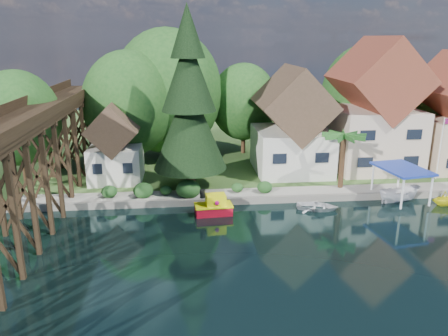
{
  "coord_description": "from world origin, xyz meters",
  "views": [
    {
      "loc": [
        -4.24,
        -27.94,
        14.19
      ],
      "look_at": [
        -1.06,
        6.0,
        3.99
      ],
      "focal_mm": 35.0,
      "sensor_mm": 36.0,
      "label": 1
    }
  ],
  "objects_px": {
    "conifer": "(189,104)",
    "tugboat": "(214,206)",
    "palm_tree": "(344,138)",
    "boat_yellow": "(446,198)",
    "shed": "(115,148)",
    "trestle_bridge": "(29,159)",
    "house_center": "(374,114)",
    "flagpole": "(442,142)",
    "boat_canopy": "(400,187)",
    "house_left": "(292,128)",
    "boat_white_a": "(317,205)"
  },
  "relations": [
    {
      "from": "flagpole",
      "to": "house_center",
      "type": "bearing_deg",
      "value": 138.27
    },
    {
      "from": "tugboat",
      "to": "boat_canopy",
      "type": "xyz_separation_m",
      "value": [
        16.75,
        1.22,
        0.7
      ]
    },
    {
      "from": "palm_tree",
      "to": "tugboat",
      "type": "height_order",
      "value": "palm_tree"
    },
    {
      "from": "house_left",
      "to": "flagpole",
      "type": "distance_m",
      "value": 14.78
    },
    {
      "from": "trestle_bridge",
      "to": "boat_canopy",
      "type": "bearing_deg",
      "value": 3.71
    },
    {
      "from": "boat_canopy",
      "to": "boat_yellow",
      "type": "xyz_separation_m",
      "value": [
        3.75,
        -1.12,
        -0.67
      ]
    },
    {
      "from": "boat_white_a",
      "to": "boat_yellow",
      "type": "relative_size",
      "value": 1.31
    },
    {
      "from": "house_left",
      "to": "boat_white_a",
      "type": "xyz_separation_m",
      "value": [
        0.01,
        -9.88,
        -4.77
      ]
    },
    {
      "from": "palm_tree",
      "to": "boat_yellow",
      "type": "xyz_separation_m",
      "value": [
        8.18,
        -4.01,
        -4.65
      ]
    },
    {
      "from": "house_center",
      "to": "boat_canopy",
      "type": "relative_size",
      "value": 2.53
    },
    {
      "from": "palm_tree",
      "to": "boat_canopy",
      "type": "bearing_deg",
      "value": -33.12
    },
    {
      "from": "boat_white_a",
      "to": "boat_yellow",
      "type": "distance_m",
      "value": 11.58
    },
    {
      "from": "shed",
      "to": "palm_tree",
      "type": "xyz_separation_m",
      "value": [
        21.41,
        -4.44,
        1.54
      ]
    },
    {
      "from": "trestle_bridge",
      "to": "conifer",
      "type": "relative_size",
      "value": 2.66
    },
    {
      "from": "house_left",
      "to": "palm_tree",
      "type": "relative_size",
      "value": 1.98
    },
    {
      "from": "palm_tree",
      "to": "boat_yellow",
      "type": "relative_size",
      "value": 2.06
    },
    {
      "from": "conifer",
      "to": "boat_yellow",
      "type": "distance_m",
      "value": 24.18
    },
    {
      "from": "house_left",
      "to": "house_center",
      "type": "relative_size",
      "value": 0.79
    },
    {
      "from": "tugboat",
      "to": "boat_white_a",
      "type": "relative_size",
      "value": 0.92
    },
    {
      "from": "flagpole",
      "to": "boat_canopy",
      "type": "height_order",
      "value": "flagpole"
    },
    {
      "from": "conifer",
      "to": "tugboat",
      "type": "distance_m",
      "value": 9.56
    },
    {
      "from": "shed",
      "to": "trestle_bridge",
      "type": "bearing_deg",
      "value": -118.19
    },
    {
      "from": "tugboat",
      "to": "boat_canopy",
      "type": "height_order",
      "value": "boat_canopy"
    },
    {
      "from": "conifer",
      "to": "boat_white_a",
      "type": "xyz_separation_m",
      "value": [
        10.74,
        -5.05,
        -8.12
      ]
    },
    {
      "from": "boat_canopy",
      "to": "tugboat",
      "type": "bearing_deg",
      "value": -175.84
    },
    {
      "from": "conifer",
      "to": "palm_tree",
      "type": "relative_size",
      "value": 2.98
    },
    {
      "from": "tugboat",
      "to": "boat_white_a",
      "type": "bearing_deg",
      "value": 1.07
    },
    {
      "from": "trestle_bridge",
      "to": "house_center",
      "type": "xyz_separation_m",
      "value": [
        32.0,
        11.33,
        1.07
      ]
    },
    {
      "from": "conifer",
      "to": "palm_tree",
      "type": "distance_m",
      "value": 14.52
    },
    {
      "from": "boat_canopy",
      "to": "boat_white_a",
      "type": "bearing_deg",
      "value": -172.35
    },
    {
      "from": "shed",
      "to": "tugboat",
      "type": "distance_m",
      "value": 12.87
    },
    {
      "from": "palm_tree",
      "to": "boat_canopy",
      "type": "relative_size",
      "value": 1.01
    },
    {
      "from": "tugboat",
      "to": "boat_yellow",
      "type": "height_order",
      "value": "tugboat"
    },
    {
      "from": "boat_canopy",
      "to": "boat_yellow",
      "type": "bearing_deg",
      "value": -16.69
    },
    {
      "from": "boat_canopy",
      "to": "house_left",
      "type": "bearing_deg",
      "value": 131.59
    },
    {
      "from": "trestle_bridge",
      "to": "shed",
      "type": "distance_m",
      "value": 10.69
    },
    {
      "from": "house_center",
      "to": "tugboat",
      "type": "relative_size",
      "value": 4.27
    },
    {
      "from": "boat_canopy",
      "to": "palm_tree",
      "type": "bearing_deg",
      "value": 146.88
    },
    {
      "from": "trestle_bridge",
      "to": "boat_white_a",
      "type": "xyz_separation_m",
      "value": [
        23.01,
        0.95,
        -4.98
      ]
    },
    {
      "from": "tugboat",
      "to": "boat_yellow",
      "type": "distance_m",
      "value": 20.5
    },
    {
      "from": "house_left",
      "to": "boat_white_a",
      "type": "distance_m",
      "value": 10.97
    },
    {
      "from": "trestle_bridge",
      "to": "boat_white_a",
      "type": "height_order",
      "value": "trestle_bridge"
    },
    {
      "from": "tugboat",
      "to": "shed",
      "type": "bearing_deg",
      "value": 136.76
    },
    {
      "from": "house_center",
      "to": "tugboat",
      "type": "height_order",
      "value": "house_center"
    },
    {
      "from": "trestle_bridge",
      "to": "boat_yellow",
      "type": "relative_size",
      "value": 16.36
    },
    {
      "from": "house_left",
      "to": "tugboat",
      "type": "relative_size",
      "value": 3.39
    },
    {
      "from": "conifer",
      "to": "palm_tree",
      "type": "height_order",
      "value": "conifer"
    },
    {
      "from": "boat_canopy",
      "to": "boat_yellow",
      "type": "distance_m",
      "value": 3.97
    },
    {
      "from": "conifer",
      "to": "house_left",
      "type": "bearing_deg",
      "value": 24.24
    },
    {
      "from": "shed",
      "to": "tugboat",
      "type": "height_order",
      "value": "shed"
    }
  ]
}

